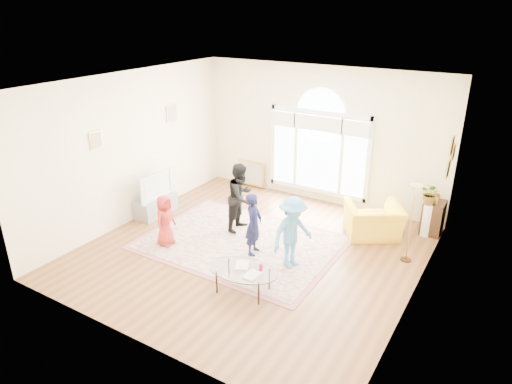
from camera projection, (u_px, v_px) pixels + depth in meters
The scene contains 17 objects.
ground at pixel (252, 251), 8.82m from camera, with size 6.00×6.00×0.00m, color brown.
room_shell at pixel (317, 139), 10.46m from camera, with size 6.00×6.00×6.00m.
area_rug at pixel (241, 243), 9.11m from camera, with size 3.60×2.60×0.02m, color #C1B192.
rug_border at pixel (241, 243), 9.11m from camera, with size 3.80×2.80×0.01m, color #9C585D.
tv_console at pixel (156, 206), 10.30m from camera, with size 0.45×1.00×0.42m, color gray.
television at pixel (154, 185), 10.10m from camera, with size 0.17×1.03×0.60m.
coffee_table at pixel (243, 270), 7.44m from camera, with size 1.27×0.90×0.54m.
armchair at pixel (373, 221), 9.26m from camera, with size 1.07×0.94×0.70m, color yellow.
side_cabinet at pixel (433, 217), 9.41m from camera, with size 0.40×0.50×0.70m, color black.
floor_lamp at pixel (415, 197), 8.03m from camera, with size 0.30×0.30×1.51m.
plant_pedestal at pixel (427, 220), 9.29m from camera, with size 0.20×0.20×0.70m, color white.
potted_plant at pixel (431, 194), 9.07m from camera, with size 0.41×0.36×0.46m, color #33722D.
leaning_picture at pixel (251, 186), 11.99m from camera, with size 0.80×0.05×0.62m, color tan.
child_red at pixel (165, 220), 8.86m from camera, with size 0.50×0.33×1.03m, color #AA2B26.
child_navy at pixel (254, 224), 8.50m from camera, with size 0.44×0.29×1.22m, color #131535.
child_black at pixel (241, 197), 9.40m from camera, with size 0.70×0.55×1.44m, color black.
child_blue at pixel (292, 232), 8.06m from camera, with size 0.87×0.50×1.34m, color #4B90CD.
Camera 1 is at (4.08, -6.55, 4.43)m, focal length 32.00 mm.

